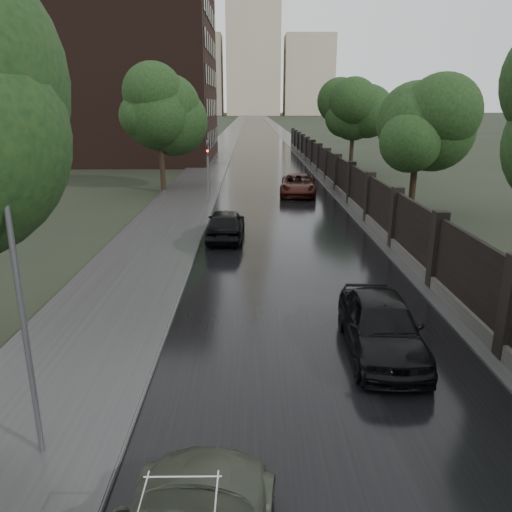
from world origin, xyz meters
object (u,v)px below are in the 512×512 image
(tree_right_b, at_px, (418,126))
(tree_right_c, at_px, (353,117))
(hatchback_left, at_px, (226,224))
(tree_left_far, at_px, (160,117))
(car_right_far, at_px, (298,185))
(traffic_light, at_px, (208,166))
(car_right_near, at_px, (381,325))
(lamp_post, at_px, (23,321))

(tree_right_b, bearing_deg, tree_right_c, 90.00)
(tree_right_c, distance_m, hatchback_left, 25.88)
(tree_left_far, relative_size, car_right_far, 1.42)
(tree_right_c, relative_size, traffic_light, 1.75)
(traffic_light, bearing_deg, car_right_far, 30.03)
(tree_right_c, relative_size, car_right_near, 1.58)
(tree_left_far, height_order, car_right_near, tree_left_far)
(car_right_far, bearing_deg, tree_right_c, 68.65)
(car_right_near, height_order, car_right_far, car_right_near)
(traffic_light, distance_m, car_right_far, 7.04)
(hatchback_left, bearing_deg, tree_right_b, -151.34)
(lamp_post, distance_m, traffic_light, 23.52)
(car_right_far, bearing_deg, lamp_post, -99.04)
(tree_right_b, height_order, lamp_post, tree_right_b)
(tree_right_b, bearing_deg, car_right_far, 132.52)
(tree_right_b, distance_m, traffic_light, 12.44)
(tree_left_far, distance_m, car_right_near, 26.78)
(tree_right_b, distance_m, car_right_near, 18.10)
(tree_right_c, relative_size, car_right_far, 1.35)
(tree_right_b, height_order, traffic_light, tree_right_b)
(lamp_post, bearing_deg, tree_right_b, 57.82)
(tree_right_c, relative_size, lamp_post, 1.37)
(tree_left_far, xyz_separation_m, hatchback_left, (5.15, -13.35, -4.52))
(tree_left_far, bearing_deg, lamp_post, -84.79)
(hatchback_left, bearing_deg, tree_left_far, -67.56)
(traffic_light, bearing_deg, hatchback_left, -80.12)
(tree_right_b, height_order, car_right_far, tree_right_b)
(tree_right_b, bearing_deg, traffic_light, 165.76)
(tree_right_b, relative_size, car_right_near, 1.58)
(tree_right_b, bearing_deg, hatchback_left, -152.68)
(hatchback_left, height_order, car_right_far, car_right_far)
(car_right_near, distance_m, car_right_far, 23.01)
(tree_left_far, xyz_separation_m, traffic_light, (3.70, -5.01, -2.84))
(car_right_near, bearing_deg, tree_right_c, 82.37)
(traffic_light, bearing_deg, tree_right_b, -14.24)
(traffic_light, relative_size, car_right_near, 0.90)
(tree_right_b, distance_m, lamp_post, 24.33)
(tree_right_b, relative_size, traffic_light, 1.75)
(traffic_light, height_order, car_right_near, traffic_light)
(tree_left_far, distance_m, lamp_post, 28.73)
(tree_right_b, relative_size, tree_right_c, 1.00)
(tree_right_c, xyz_separation_m, lamp_post, (-12.90, -38.50, -2.28))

